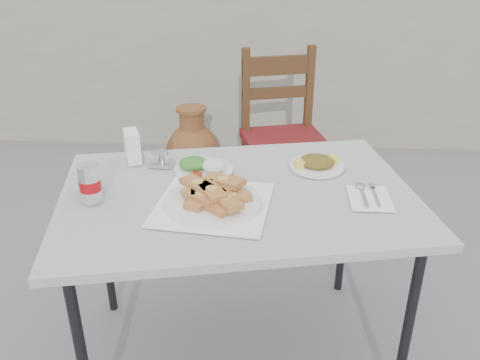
# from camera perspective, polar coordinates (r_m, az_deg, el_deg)

# --- Properties ---
(cafe_table) EXTENTS (1.42, 1.09, 0.78)m
(cafe_table) POSITION_cam_1_polar(r_m,az_deg,el_deg) (1.88, -0.25, -2.72)
(cafe_table) COLOR black
(cafe_table) RESTS_ON ground
(pide_plate) EXTENTS (0.43, 0.43, 0.08)m
(pide_plate) POSITION_cam_1_polar(r_m,az_deg,el_deg) (1.75, -3.07, -1.76)
(pide_plate) COLOR white
(pide_plate) RESTS_ON cafe_table
(salad_rice_plate) EXTENTS (0.23, 0.23, 0.06)m
(salad_rice_plate) POSITION_cam_1_polar(r_m,az_deg,el_deg) (2.00, -4.17, 1.50)
(salad_rice_plate) COLOR white
(salad_rice_plate) RESTS_ON cafe_table
(salad_chopped_plate) EXTENTS (0.22, 0.22, 0.05)m
(salad_chopped_plate) POSITION_cam_1_polar(r_m,az_deg,el_deg) (2.05, 8.62, 1.88)
(salad_chopped_plate) COLOR white
(salad_chopped_plate) RESTS_ON cafe_table
(soda_can) EXTENTS (0.08, 0.08, 0.14)m
(soda_can) POSITION_cam_1_polar(r_m,az_deg,el_deg) (1.83, -16.51, -0.36)
(soda_can) COLOR silver
(soda_can) RESTS_ON cafe_table
(cola_glass) EXTENTS (0.07, 0.07, 0.10)m
(cola_glass) POSITION_cam_1_polar(r_m,az_deg,el_deg) (1.90, -16.50, -0.14)
(cola_glass) COLOR white
(cola_glass) RESTS_ON cafe_table
(napkin_holder) EXTENTS (0.09, 0.12, 0.13)m
(napkin_holder) POSITION_cam_1_polar(r_m,az_deg,el_deg) (2.11, -11.99, 3.72)
(napkin_holder) COLOR white
(napkin_holder) RESTS_ON cafe_table
(condiment_caddy) EXTENTS (0.10, 0.08, 0.07)m
(condiment_caddy) POSITION_cam_1_polar(r_m,az_deg,el_deg) (2.07, -8.85, 2.24)
(condiment_caddy) COLOR silver
(condiment_caddy) RESTS_ON cafe_table
(cutlery_napkin) EXTENTS (0.15, 0.20, 0.01)m
(cutlery_napkin) POSITION_cam_1_polar(r_m,az_deg,el_deg) (1.87, 14.22, -1.74)
(cutlery_napkin) COLOR white
(cutlery_napkin) RESTS_ON cafe_table
(chair) EXTENTS (0.55, 0.55, 1.03)m
(chair) POSITION_cam_1_polar(r_m,az_deg,el_deg) (3.01, 4.87, 4.81)
(chair) COLOR #361F0E
(chair) RESTS_ON ground
(terracotta_urn) EXTENTS (0.37, 0.37, 0.64)m
(terracotta_urn) POSITION_cam_1_polar(r_m,az_deg,el_deg) (3.32, -5.26, 2.49)
(terracotta_urn) COLOR brown
(terracotta_urn) RESTS_ON ground
(back_wall) EXTENTS (6.00, 0.25, 1.20)m
(back_wall) POSITION_cam_1_polar(r_m,az_deg,el_deg) (4.21, 3.87, 12.07)
(back_wall) COLOR gray
(back_wall) RESTS_ON ground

